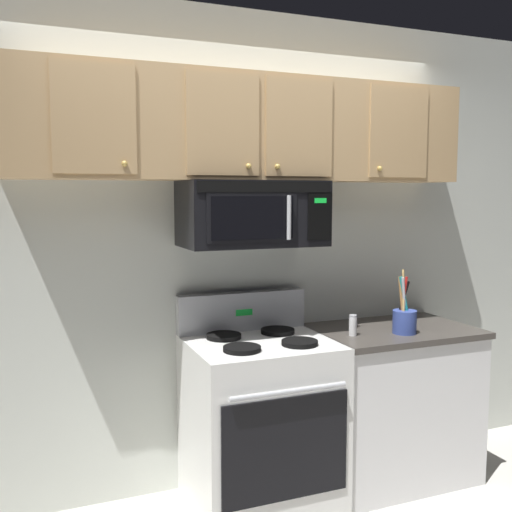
# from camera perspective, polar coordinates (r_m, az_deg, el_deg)

# --- Properties ---
(back_wall) EXTENTS (5.20, 0.10, 2.70)m
(back_wall) POSITION_cam_1_polar(r_m,az_deg,el_deg) (3.42, -1.88, 0.49)
(back_wall) COLOR silver
(back_wall) RESTS_ON ground_plane
(stove_range) EXTENTS (0.76, 0.69, 1.12)m
(stove_range) POSITION_cam_1_polar(r_m,az_deg,el_deg) (3.30, 0.45, -15.54)
(stove_range) COLOR white
(stove_range) RESTS_ON ground_plane
(over_range_microwave) EXTENTS (0.76, 0.43, 0.35)m
(over_range_microwave) POSITION_cam_1_polar(r_m,az_deg,el_deg) (3.18, -0.35, 4.13)
(over_range_microwave) COLOR black
(upper_cabinets) EXTENTS (2.50, 0.36, 0.55)m
(upper_cabinets) POSITION_cam_1_polar(r_m,az_deg,el_deg) (3.22, -0.55, 12.17)
(upper_cabinets) COLOR tan
(counter_segment) EXTENTS (0.93, 0.65, 0.90)m
(counter_segment) POSITION_cam_1_polar(r_m,az_deg,el_deg) (3.69, 12.91, -13.58)
(counter_segment) COLOR silver
(counter_segment) RESTS_ON ground_plane
(utensil_crock_blue) EXTENTS (0.13, 0.13, 0.36)m
(utensil_crock_blue) POSITION_cam_1_polar(r_m,az_deg,el_deg) (3.43, 14.14, -5.87)
(utensil_crock_blue) COLOR #384C9E
(utensil_crock_blue) RESTS_ON counter_segment
(salt_shaker) EXTENTS (0.04, 0.04, 0.12)m
(salt_shaker) POSITION_cam_1_polar(r_m,az_deg,el_deg) (3.32, 9.34, -6.62)
(salt_shaker) COLOR white
(salt_shaker) RESTS_ON counter_segment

